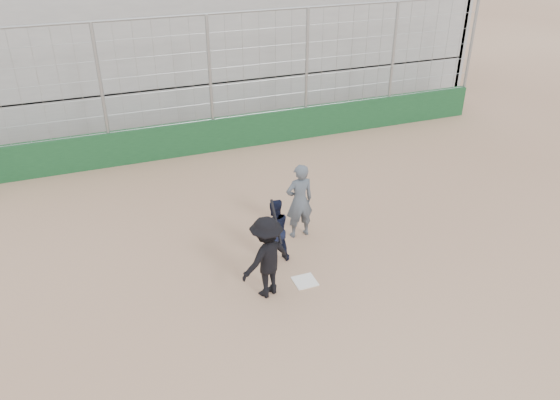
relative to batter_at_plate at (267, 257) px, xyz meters
name	(u,v)px	position (x,y,z in m)	size (l,w,h in m)	color
ground	(305,282)	(0.83, 0.06, -0.84)	(90.00, 90.00, 0.00)	#845F47
home_plate	(305,281)	(0.83, 0.06, -0.83)	(0.44, 0.44, 0.02)	white
backstop	(213,121)	(0.83, 7.06, 0.12)	(18.10, 0.25, 4.04)	#133C1D
bleachers	(174,22)	(0.83, 12.01, 2.09)	(20.25, 6.70, 6.98)	gray
batter_at_plate	(267,257)	(0.00, 0.00, 0.00)	(1.23, 0.96, 1.84)	black
catcher_crouched	(274,241)	(0.50, 0.94, -0.33)	(0.77, 0.63, 1.02)	black
umpire	(299,205)	(1.38, 1.71, -0.04)	(0.64, 0.42, 1.59)	#444C56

